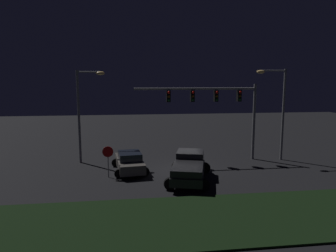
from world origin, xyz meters
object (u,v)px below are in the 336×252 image
at_px(street_lamp_left, 84,105).
at_px(street_lamp_right, 278,103).
at_px(car_sedan, 130,162).
at_px(pickup_truck, 189,166).
at_px(traffic_signal_gantry, 216,102).
at_px(stop_sign, 108,156).

height_order(street_lamp_left, street_lamp_right, street_lamp_right).
bearing_deg(car_sedan, street_lamp_right, -87.99).
xyz_separation_m(pickup_truck, street_lamp_left, (-7.60, 5.66, 3.81)).
xyz_separation_m(street_lamp_left, street_lamp_right, (16.04, -1.21, 0.10)).
xyz_separation_m(car_sedan, street_lamp_right, (12.47, 1.86, 4.16)).
xyz_separation_m(traffic_signal_gantry, street_lamp_left, (-10.86, 0.71, -0.22)).
bearing_deg(street_lamp_left, pickup_truck, -36.69).
bearing_deg(street_lamp_left, stop_sign, -64.50).
bearing_deg(street_lamp_left, street_lamp_right, -4.30).
distance_m(street_lamp_left, street_lamp_right, 16.08).
bearing_deg(stop_sign, street_lamp_right, 12.75).
xyz_separation_m(car_sedan, street_lamp_left, (-3.57, 3.06, 4.06)).
height_order(car_sedan, traffic_signal_gantry, traffic_signal_gantry).
xyz_separation_m(pickup_truck, stop_sign, (-5.52, 1.30, 0.56)).
distance_m(traffic_signal_gantry, stop_sign, 10.12).
relative_size(car_sedan, street_lamp_right, 0.59).
xyz_separation_m(traffic_signal_gantry, stop_sign, (-8.78, -3.66, -3.47)).
height_order(pickup_truck, stop_sign, stop_sign).
bearing_deg(street_lamp_right, pickup_truck, -152.16).
height_order(car_sedan, street_lamp_left, street_lamp_left).
bearing_deg(car_sedan, pickup_truck, -129.30).
height_order(traffic_signal_gantry, street_lamp_right, street_lamp_right).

